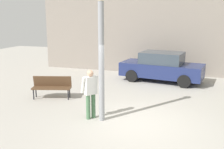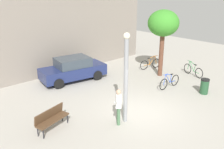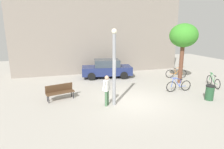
{
  "view_description": "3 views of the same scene",
  "coord_description": "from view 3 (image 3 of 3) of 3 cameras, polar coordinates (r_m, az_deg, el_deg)",
  "views": [
    {
      "loc": [
        1.66,
        -7.81,
        3.37
      ],
      "look_at": [
        -1.5,
        1.98,
        1.09
      ],
      "focal_mm": 42.3,
      "sensor_mm": 36.0,
      "label": 1
    },
    {
      "loc": [
        -8.2,
        -6.99,
        5.76
      ],
      "look_at": [
        -0.18,
        1.95,
        1.49
      ],
      "focal_mm": 38.99,
      "sensor_mm": 36.0,
      "label": 2
    },
    {
      "loc": [
        -3.94,
        -9.12,
        3.98
      ],
      "look_at": [
        -0.75,
        1.84,
        1.24
      ],
      "focal_mm": 29.55,
      "sensor_mm": 36.0,
      "label": 3
    }
  ],
  "objects": [
    {
      "name": "trash_bin",
      "position": [
        12.2,
        27.98,
        -4.95
      ],
      "size": [
        0.49,
        0.49,
        0.89
      ],
      "color": "#234C2D",
      "rests_on": "ground_plane"
    },
    {
      "name": "plaza_tree",
      "position": [
        14.82,
        21.25,
        10.92
      ],
      "size": [
        2.04,
        2.04,
        4.48
      ],
      "color": "brown",
      "rests_on": "ground_plane"
    },
    {
      "name": "bicycle_green",
      "position": [
        15.18,
        28.81,
        -1.9
      ],
      "size": [
        0.55,
        1.75,
        0.97
      ],
      "color": "black",
      "rests_on": "ground_plane"
    },
    {
      "name": "building_facade",
      "position": [
        18.27,
        -3.85,
        12.61
      ],
      "size": [
        15.85,
        2.0,
        7.4
      ],
      "primitive_type": "cube",
      "color": "gray",
      "rests_on": "ground_plane"
    },
    {
      "name": "bicycle_orange",
      "position": [
        16.76,
        19.26,
        0.35
      ],
      "size": [
        1.76,
        0.52,
        0.97
      ],
      "color": "black",
      "rests_on": "ground_plane"
    },
    {
      "name": "bicycle_blue",
      "position": [
        13.08,
        19.89,
        -3.28
      ],
      "size": [
        1.81,
        0.14,
        0.97
      ],
      "color": "black",
      "rests_on": "ground_plane"
    },
    {
      "name": "person_by_lamppost",
      "position": [
        9.84,
        -1.64,
        -4.33
      ],
      "size": [
        0.54,
        0.61,
        1.67
      ],
      "color": "#47704C",
      "rests_on": "ground_plane"
    },
    {
      "name": "ground_plane",
      "position": [
        10.7,
        6.71,
        -8.41
      ],
      "size": [
        36.0,
        36.0,
        0.0
      ],
      "primitive_type": "plane",
      "color": "#A8A399"
    },
    {
      "name": "lamppost",
      "position": [
        9.62,
        0.68,
        2.8
      ],
      "size": [
        0.28,
        0.28,
        4.07
      ],
      "color": "gray",
      "rests_on": "ground_plane"
    },
    {
      "name": "parked_car_navy",
      "position": [
        15.87,
        -1.62,
        1.85
      ],
      "size": [
        4.4,
        2.29,
        1.55
      ],
      "color": "navy",
      "rests_on": "ground_plane"
    },
    {
      "name": "park_bench",
      "position": [
        11.22,
        -15.84,
        -4.84
      ],
      "size": [
        1.67,
        0.9,
        0.92
      ],
      "color": "#513823",
      "rests_on": "ground_plane"
    }
  ]
}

